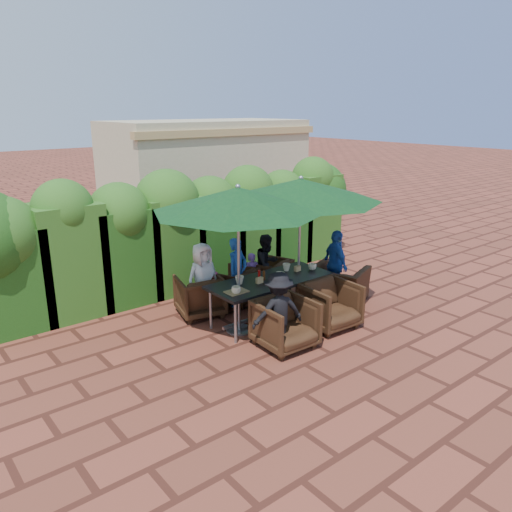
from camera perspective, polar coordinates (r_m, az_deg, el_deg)
ground at (r=8.89m, az=0.63°, el=-7.16°), size 80.00×80.00×0.00m
dining_table at (r=8.61m, az=1.67°, el=-3.14°), size 2.23×0.90×0.75m
umbrella_left at (r=7.77m, az=-2.08°, el=6.43°), size 2.72×2.72×2.46m
umbrella_right at (r=8.75m, az=5.12°, el=7.54°), size 2.83×2.83×2.46m
chair_far_left at (r=8.98m, az=-6.43°, el=-4.28°), size 0.93×0.90×0.80m
chair_far_mid at (r=9.51m, az=-2.39°, el=-3.19°), size 0.91×0.88×0.73m
chair_far_right at (r=10.01m, az=1.59°, el=-2.09°), size 0.91×0.88×0.75m
chair_near_left at (r=7.76m, az=3.39°, el=-7.48°), size 0.85×0.81×0.85m
chair_near_right at (r=8.52m, az=8.49°, el=-5.33°), size 0.88×0.83×0.85m
chair_end_right at (r=9.73m, az=9.45°, el=-2.48°), size 0.96×1.17×0.88m
adult_far_left at (r=8.92m, az=-6.10°, el=-2.63°), size 0.65×0.39×1.32m
adult_far_mid at (r=9.26m, az=-2.13°, el=-1.88°), size 0.55×0.49×1.30m
adult_far_right at (r=9.83m, az=1.26°, el=-0.99°), size 0.65×0.47×1.22m
adult_near_left at (r=7.59m, az=2.54°, el=-6.37°), size 0.87×0.58×1.25m
adult_end_right at (r=9.76m, az=9.10°, el=-0.95°), size 0.63×0.87×1.35m
child_left at (r=9.19m, az=-4.56°, el=-3.97°), size 0.27×0.23×0.73m
child_right at (r=9.74m, az=-0.40°, el=-2.20°), size 0.38×0.34×0.88m
pedestrian_a at (r=12.98m, az=-5.07°, el=4.76°), size 1.82×0.94×1.85m
pedestrian_b at (r=13.54m, az=-2.01°, el=5.44°), size 1.07×0.94×1.91m
pedestrian_c at (r=13.73m, az=-0.70°, el=5.31°), size 1.22×0.76×1.77m
cup_a at (r=7.92m, az=-2.29°, el=-3.92°), size 0.15×0.15×0.12m
cup_b at (r=8.34m, az=-1.91°, el=-2.75°), size 0.15×0.15×0.14m
cup_c at (r=8.52m, az=2.76°, el=-2.34°), size 0.18×0.18×0.14m
cup_d at (r=9.02m, az=3.50°, el=-1.28°), size 0.14×0.14×0.13m
cup_e at (r=9.12m, az=6.46°, el=-1.22°), size 0.15×0.15×0.12m
ketchup_bottle at (r=8.53m, az=0.36°, el=-2.20°), size 0.04×0.04×0.17m
sauce_bottle at (r=8.51m, az=0.91°, el=-2.25°), size 0.04×0.04×0.17m
serving_tray at (r=8.00m, az=-2.24°, el=-4.09°), size 0.35×0.25×0.02m
number_block_left at (r=8.38m, az=0.40°, el=-2.79°), size 0.12×0.06×0.10m
number_block_right at (r=9.02m, az=4.76°, el=-1.43°), size 0.12×0.06×0.10m
hedge_wall at (r=10.18m, az=-8.58°, el=3.76°), size 9.10×1.60×2.46m
building at (r=15.97m, az=-5.70°, el=9.47°), size 6.20×3.08×3.20m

